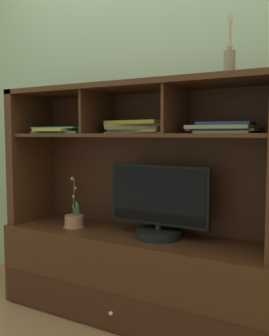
# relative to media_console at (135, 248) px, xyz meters

# --- Properties ---
(floor_plane) EXTENTS (6.00, 6.00, 0.02)m
(floor_plane) POSITION_rel_media_console_xyz_m (0.00, -0.01, -0.42)
(floor_plane) COLOR #9A6B47
(floor_plane) RESTS_ON ground
(back_wall) EXTENTS (6.00, 0.02, 2.80)m
(back_wall) POSITION_rel_media_console_xyz_m (0.00, 0.26, 0.99)
(back_wall) COLOR #99AA89
(back_wall) RESTS_ON ground
(media_console) EXTENTS (1.68, 0.50, 1.37)m
(media_console) POSITION_rel_media_console_xyz_m (0.00, 0.00, 0.00)
(media_console) COLOR #452313
(media_console) RESTS_ON ground
(tv_monitor) EXTENTS (0.60, 0.26, 0.41)m
(tv_monitor) POSITION_rel_media_console_xyz_m (0.16, -0.01, 0.26)
(tv_monitor) COLOR black
(tv_monitor) RESTS_ON media_console
(potted_orchid) EXTENTS (0.14, 0.14, 0.32)m
(potted_orchid) POSITION_rel_media_console_xyz_m (-0.41, -0.06, 0.13)
(potted_orchid) COLOR #B26B54
(potted_orchid) RESTS_ON media_console
(magazine_stack_left) EXTENTS (0.40, 0.29, 0.04)m
(magazine_stack_left) POSITION_rel_media_console_xyz_m (-0.51, -0.03, 0.70)
(magazine_stack_left) COLOR #3D7961
(magazine_stack_left) RESTS_ON media_console
(magazine_stack_centre) EXTENTS (0.39, 0.32, 0.07)m
(magazine_stack_centre) POSITION_rel_media_console_xyz_m (0.01, 0.03, 0.71)
(magazine_stack_centre) COLOR gray
(magazine_stack_centre) RESTS_ON media_console
(magazine_stack_right) EXTENTS (0.36, 0.28, 0.06)m
(magazine_stack_right) POSITION_rel_media_console_xyz_m (0.52, 0.01, 0.70)
(magazine_stack_right) COLOR beige
(magazine_stack_right) RESTS_ON media_console
(diffuser_bottle) EXTENTS (0.06, 0.06, 0.31)m
(diffuser_bottle) POSITION_rel_media_console_xyz_m (0.55, -0.01, 1.03)
(diffuser_bottle) COLOR #826A54
(diffuser_bottle) RESTS_ON media_console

